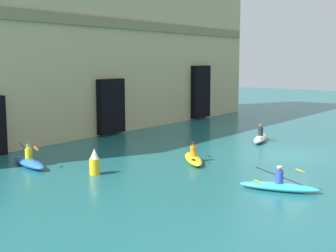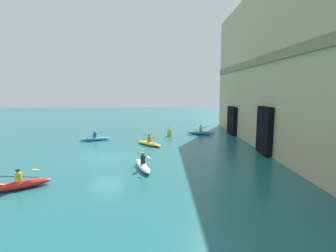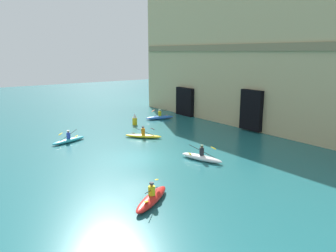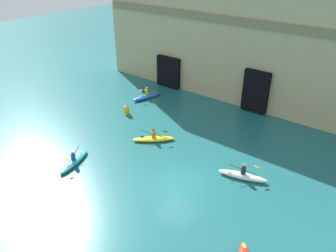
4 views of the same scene
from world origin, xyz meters
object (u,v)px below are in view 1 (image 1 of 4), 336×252
object	(u,v)px
kayak_yellow	(193,158)
kayak_white	(260,138)
kayak_cyan	(279,186)
kayak_blue	(29,162)
marker_buoy	(95,162)

from	to	relation	value
kayak_yellow	kayak_white	world-z (taller)	kayak_white
kayak_yellow	kayak_cyan	xyz separation A→B (m)	(-2.49, -5.94, 0.01)
kayak_blue	marker_buoy	distance (m)	3.94
kayak_yellow	kayak_white	distance (m)	7.86
kayak_cyan	kayak_yellow	bearing A→B (deg)	-39.98
kayak_cyan	marker_buoy	world-z (taller)	marker_buoy
kayak_yellow	kayak_white	xyz separation A→B (m)	(7.86, -0.03, 0.04)
kayak_blue	kayak_cyan	xyz separation A→B (m)	(3.47, -11.91, -0.04)
kayak_blue	kayak_yellow	bearing A→B (deg)	-120.64
kayak_cyan	marker_buoy	size ratio (longest dim) A/B	2.68
kayak_yellow	marker_buoy	bearing A→B (deg)	-65.34
kayak_blue	kayak_white	size ratio (longest dim) A/B	1.02
kayak_yellow	kayak_white	size ratio (longest dim) A/B	0.90
kayak_yellow	marker_buoy	world-z (taller)	marker_buoy
kayak_cyan	marker_buoy	distance (m)	8.50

